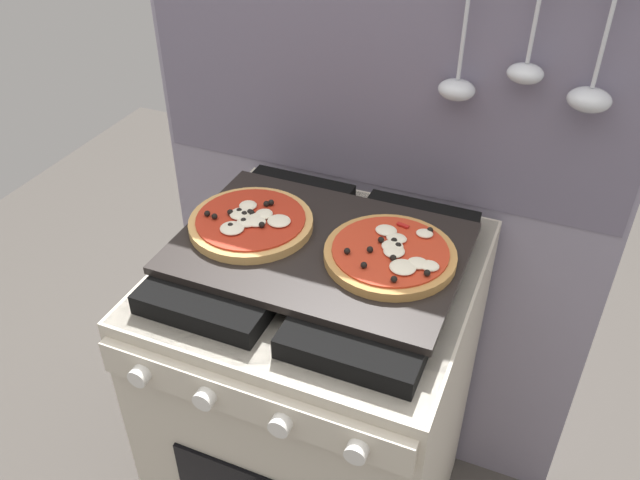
% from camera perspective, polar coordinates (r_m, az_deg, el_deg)
% --- Properties ---
extents(kitchen_backsplash, '(1.10, 0.09, 1.55)m').
position_cam_1_polar(kitchen_backsplash, '(1.58, 4.82, 2.51)').
color(kitchen_backsplash, gray).
rests_on(kitchen_backsplash, ground_plane).
extents(stove, '(0.60, 0.64, 0.90)m').
position_cam_1_polar(stove, '(1.57, -0.02, -14.19)').
color(stove, beige).
rests_on(stove, ground_plane).
extents(baking_tray, '(0.54, 0.38, 0.02)m').
position_cam_1_polar(baking_tray, '(1.26, 0.00, -0.66)').
color(baking_tray, black).
rests_on(baking_tray, stove).
extents(pizza_left, '(0.24, 0.24, 0.03)m').
position_cam_1_polar(pizza_left, '(1.30, -6.08, 1.45)').
color(pizza_left, tan).
rests_on(pizza_left, baking_tray).
extents(pizza_right, '(0.24, 0.24, 0.03)m').
position_cam_1_polar(pizza_right, '(1.22, 6.18, -1.21)').
color(pizza_right, '#C18947').
rests_on(pizza_right, baking_tray).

